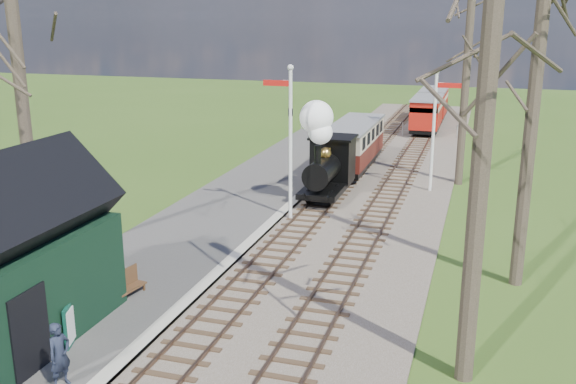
# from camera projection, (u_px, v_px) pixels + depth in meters

# --- Properties ---
(distant_hills) EXTENTS (114.40, 48.00, 22.02)m
(distant_hills) POSITION_uv_depth(u_px,v_px,m) (430.00, 232.00, 74.19)
(distant_hills) COLOR #385B23
(distant_hills) RESTS_ON ground
(ballast_bed) EXTENTS (8.00, 60.00, 0.10)m
(ballast_bed) POSITION_uv_depth(u_px,v_px,m) (366.00, 187.00, 30.88)
(ballast_bed) COLOR brown
(ballast_bed) RESTS_ON ground
(track_near) EXTENTS (1.60, 60.00, 0.15)m
(track_near) POSITION_uv_depth(u_px,v_px,m) (340.00, 184.00, 31.24)
(track_near) COLOR brown
(track_near) RESTS_ON ground
(track_far) EXTENTS (1.60, 60.00, 0.15)m
(track_far) POSITION_uv_depth(u_px,v_px,m) (393.00, 188.00, 30.49)
(track_far) COLOR brown
(track_far) RESTS_ON ground
(platform) EXTENTS (5.00, 44.00, 0.20)m
(platform) POSITION_uv_depth(u_px,v_px,m) (206.00, 227.00, 24.87)
(platform) COLOR #474442
(platform) RESTS_ON ground
(coping_strip) EXTENTS (0.40, 44.00, 0.21)m
(coping_strip) POSITION_uv_depth(u_px,v_px,m) (262.00, 232.00, 24.21)
(coping_strip) COLOR #B2AD9E
(coping_strip) RESTS_ON ground
(station_shed) EXTENTS (3.25, 6.30, 4.78)m
(station_shed) POSITION_uv_depth(u_px,v_px,m) (0.00, 264.00, 15.31)
(station_shed) COLOR black
(station_shed) RESTS_ON platform
(semaphore_near) EXTENTS (1.22, 0.24, 6.22)m
(semaphore_near) POSITION_uv_depth(u_px,v_px,m) (289.00, 132.00, 24.99)
(semaphore_near) COLOR silver
(semaphore_near) RESTS_ON ground
(semaphore_far) EXTENTS (1.22, 0.24, 5.72)m
(semaphore_far) POSITION_uv_depth(u_px,v_px,m) (436.00, 122.00, 29.12)
(semaphore_far) COLOR silver
(semaphore_far) RESTS_ON ground
(bare_trees) EXTENTS (15.51, 22.39, 12.00)m
(bare_trees) POSITION_uv_depth(u_px,v_px,m) (298.00, 116.00, 18.54)
(bare_trees) COLOR #382D23
(bare_trees) RESTS_ON ground
(fence_line) EXTENTS (12.60, 0.08, 1.00)m
(fence_line) POSITION_uv_depth(u_px,v_px,m) (390.00, 128.00, 43.92)
(fence_line) COLOR slate
(fence_line) RESTS_ON ground
(locomotive) EXTENTS (1.79, 4.18, 4.48)m
(locomotive) POSITION_uv_depth(u_px,v_px,m) (326.00, 156.00, 28.05)
(locomotive) COLOR black
(locomotive) RESTS_ON ground
(coach) EXTENTS (2.09, 7.17, 2.20)m
(coach) POSITION_uv_depth(u_px,v_px,m) (354.00, 143.00, 33.78)
(coach) COLOR black
(coach) RESTS_ON ground
(red_carriage_a) EXTENTS (1.96, 4.85, 2.06)m
(red_carriage_a) POSITION_uv_depth(u_px,v_px,m) (427.00, 114.00, 44.43)
(red_carriage_a) COLOR black
(red_carriage_a) RESTS_ON ground
(red_carriage_b) EXTENTS (1.96, 4.85, 2.06)m
(red_carriage_b) POSITION_uv_depth(u_px,v_px,m) (433.00, 104.00, 49.49)
(red_carriage_b) COLOR black
(red_carriage_b) RESTS_ON ground
(sign_board) EXTENTS (0.30, 0.70, 1.04)m
(sign_board) POSITION_uv_depth(u_px,v_px,m) (70.00, 325.00, 15.64)
(sign_board) COLOR #0E4333
(sign_board) RESTS_ON platform
(bench) EXTENTS (0.59, 1.38, 0.76)m
(bench) POSITION_uv_depth(u_px,v_px,m) (124.00, 285.00, 18.37)
(bench) COLOR #4E321C
(bench) RESTS_ON platform
(person) EXTENTS (0.47, 0.61, 1.49)m
(person) POSITION_uv_depth(u_px,v_px,m) (60.00, 355.00, 13.82)
(person) COLOR #1B2031
(person) RESTS_ON platform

